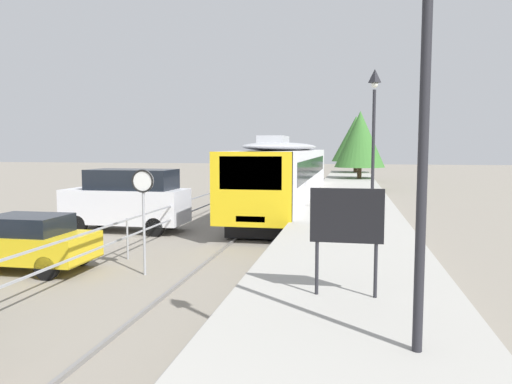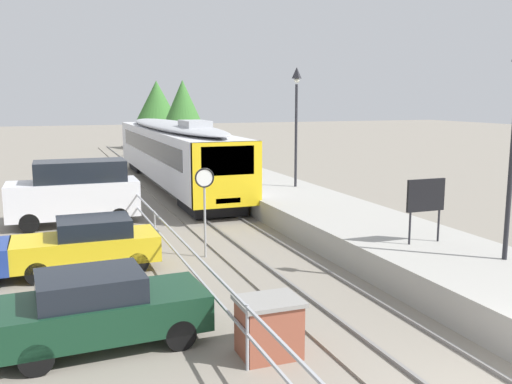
# 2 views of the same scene
# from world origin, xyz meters

# --- Properties ---
(ground_plane) EXTENTS (160.00, 160.00, 0.00)m
(ground_plane) POSITION_xyz_m (-3.00, 22.00, 0.00)
(ground_plane) COLOR gray
(track_rails) EXTENTS (3.20, 60.00, 0.14)m
(track_rails) POSITION_xyz_m (0.00, 22.00, 0.03)
(track_rails) COLOR gray
(track_rails) RESTS_ON ground
(commuter_train) EXTENTS (2.82, 19.84, 3.74)m
(commuter_train) POSITION_xyz_m (0.00, 24.20, 2.15)
(commuter_train) COLOR silver
(commuter_train) RESTS_ON track_rails
(station_platform) EXTENTS (3.90, 60.00, 0.90)m
(station_platform) POSITION_xyz_m (3.25, 22.00, 0.45)
(station_platform) COLOR #A8A59E
(station_platform) RESTS_ON ground
(platform_lamp_mid_platform) EXTENTS (0.34, 0.34, 5.35)m
(platform_lamp_mid_platform) POSITION_xyz_m (4.11, 17.13, 4.62)
(platform_lamp_mid_platform) COLOR #232328
(platform_lamp_mid_platform) RESTS_ON station_platform
(platform_notice_board) EXTENTS (1.20, 0.08, 1.80)m
(platform_notice_board) POSITION_xyz_m (3.23, 6.62, 2.19)
(platform_notice_board) COLOR #232328
(platform_notice_board) RESTS_ON station_platform
(speed_limit_sign) EXTENTS (0.61, 0.10, 2.81)m
(speed_limit_sign) POSITION_xyz_m (-2.04, 10.38, 2.12)
(speed_limit_sign) COLOR #9EA0A5
(speed_limit_sign) RESTS_ON ground
(brick_utility_cabinet) EXTENTS (1.21, 0.99, 1.13)m
(brick_utility_cabinet) POSITION_xyz_m (-2.71, 3.43, 0.57)
(brick_utility_cabinet) COLOR brown
(brick_utility_cabinet) RESTS_ON ground
(carpark_fence) EXTENTS (0.06, 36.06, 1.25)m
(carpark_fence) POSITION_xyz_m (-3.30, 12.00, 0.91)
(carpark_fence) COLOR #9EA0A5
(carpark_fence) RESTS_ON ground
(parked_hatchback_dark_green) EXTENTS (4.08, 1.95, 1.53)m
(parked_hatchback_dark_green) POSITION_xyz_m (-5.66, 4.98, 0.79)
(parked_hatchback_dark_green) COLOR #143823
(parked_hatchback_dark_green) RESTS_ON ground
(parked_hatchback_yellow) EXTENTS (4.01, 1.78, 1.53)m
(parked_hatchback_yellow) POSITION_xyz_m (-5.54, 10.22, 0.79)
(parked_hatchback_yellow) COLOR gold
(parked_hatchback_yellow) RESTS_ON ground
(parked_van_white) EXTENTS (4.93, 2.02, 2.51)m
(parked_van_white) POSITION_xyz_m (-5.52, 16.62, 1.29)
(parked_van_white) COLOR white
(parked_van_white) RESTS_ON ground
(tree_behind_carpark) EXTENTS (4.77, 4.77, 6.56)m
(tree_behind_carpark) POSITION_xyz_m (3.80, 48.72, 4.29)
(tree_behind_carpark) COLOR brown
(tree_behind_carpark) RESTS_ON ground
(tree_behind_station_far) EXTENTS (4.04, 4.04, 6.35)m
(tree_behind_station_far) POSITION_xyz_m (4.02, 38.81, 4.07)
(tree_behind_station_far) COLOR brown
(tree_behind_station_far) RESTS_ON ground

